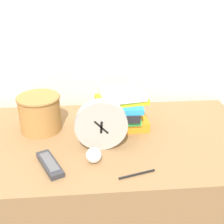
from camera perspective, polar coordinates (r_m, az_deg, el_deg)
name	(u,v)px	position (r m, az deg, el deg)	size (l,w,h in m)	color
wall_back	(89,11)	(1.55, -4.21, 17.95)	(6.00, 0.04, 2.40)	silver
desk	(97,206)	(1.54, -2.82, -16.79)	(1.35, 0.68, 0.74)	olive
desk_clock	(101,125)	(1.20, -2.01, -2.39)	(0.21, 0.04, 0.21)	#B7B2A8
book_stack	(121,109)	(1.37, 1.68, 0.46)	(0.23, 0.22, 0.16)	orange
basket	(40,112)	(1.38, -13.09, 0.00)	(0.19, 0.19, 0.16)	#B27A3D
tv_remote	(50,164)	(1.17, -11.33, -9.31)	(0.12, 0.17, 0.02)	#333338
crumpled_paper_ball	(94,155)	(1.16, -3.36, -7.90)	(0.06, 0.06, 0.06)	white
pen	(137,174)	(1.11, 4.57, -11.27)	(0.13, 0.04, 0.01)	black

